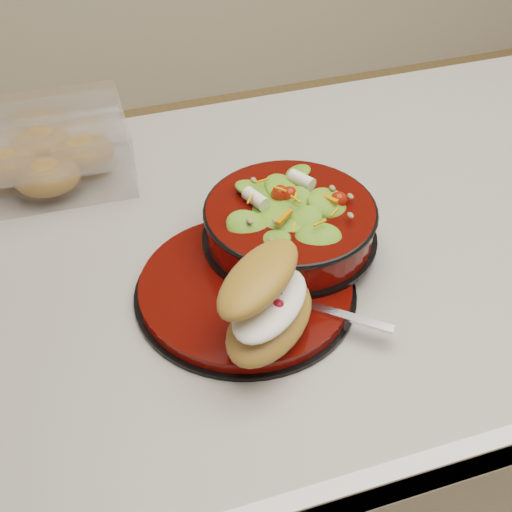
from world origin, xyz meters
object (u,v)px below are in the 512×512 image
object	(u,v)px
salad_bowl	(290,218)
croissant	(268,302)
island_counter	(313,426)
fork	(321,309)
pastry_box	(42,152)
dinner_plate	(246,289)

from	to	relation	value
salad_bowl	croissant	world-z (taller)	salad_bowl
island_counter	fork	distance (m)	0.50
salad_bowl	croissant	bearing A→B (deg)	-118.99
fork	pastry_box	distance (m)	0.48
fork	island_counter	bearing A→B (deg)	14.11
croissant	pastry_box	size ratio (longest dim) A/B	0.68
dinner_plate	pastry_box	xyz separation A→B (m)	(-0.20, 0.33, 0.03)
salad_bowl	fork	xyz separation A→B (m)	(-0.01, -0.13, -0.03)
dinner_plate	fork	xyz separation A→B (m)	(0.07, -0.07, 0.01)
fork	salad_bowl	bearing A→B (deg)	36.64
dinner_plate	croissant	size ratio (longest dim) A/B	1.58
island_counter	pastry_box	xyz separation A→B (m)	(-0.35, 0.24, 0.49)
croissant	fork	distance (m)	0.08
fork	pastry_box	xyz separation A→B (m)	(-0.27, 0.40, 0.02)
fork	pastry_box	size ratio (longest dim) A/B	0.53
dinner_plate	salad_bowl	size ratio (longest dim) A/B	1.20
island_counter	salad_bowl	bearing A→B (deg)	-158.82
dinner_plate	pastry_box	size ratio (longest dim) A/B	1.08
croissant	dinner_plate	bearing A→B (deg)	45.29
island_counter	salad_bowl	world-z (taller)	salad_bowl
island_counter	fork	xyz separation A→B (m)	(-0.08, -0.16, 0.47)
island_counter	dinner_plate	size ratio (longest dim) A/B	4.65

